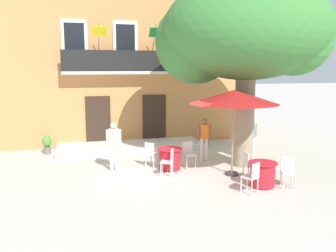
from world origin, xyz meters
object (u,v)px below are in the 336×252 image
object	(u,v)px
cafe_table_middle	(262,174)
cafe_chair_middle_2	(252,176)
cafe_chair_near_tree_1	(151,153)
pedestrian_mid_plaza	(251,136)
cafe_chair_middle_1	(249,163)
cafe_chair_near_tree_0	(189,153)
cafe_chair_near_tree_2	(169,160)
cafe_umbrella	(234,97)
ground_planter_right	(205,138)
pedestrian_near_entrance	(204,137)
pedestrian_by_tree	(114,143)
ground_planter_left	(47,144)
cafe_chair_middle_0	(288,170)
plane_tree	(244,33)
cafe_table_near_tree	(170,159)

from	to	relation	value
cafe_table_middle	cafe_chair_middle_2	distance (m)	0.77
cafe_chair_near_tree_1	pedestrian_mid_plaza	xyz separation A→B (m)	(4.00, 0.01, 0.41)
cafe_chair_near_tree_1	cafe_chair_middle_1	bearing A→B (deg)	-39.77
cafe_chair_near_tree_0	cafe_chair_near_tree_1	world-z (taller)	same
cafe_chair_near_tree_2	pedestrian_mid_plaza	xyz separation A→B (m)	(3.66, 1.22, 0.41)
cafe_chair_near_tree_0	cafe_umbrella	size ratio (longest dim) A/B	0.31
cafe_chair_middle_1	cafe_umbrella	world-z (taller)	cafe_umbrella
cafe_umbrella	ground_planter_right	xyz separation A→B (m)	(0.82, 4.61, -2.26)
cafe_chair_middle_2	pedestrian_near_entrance	distance (m)	3.78
cafe_chair_middle_2	pedestrian_mid_plaza	size ratio (longest dim) A/B	0.55
cafe_chair_near_tree_2	pedestrian_mid_plaza	distance (m)	3.88
cafe_chair_near_tree_1	pedestrian_mid_plaza	bearing A→B (deg)	0.10
ground_planter_right	pedestrian_mid_plaza	size ratio (longest dim) A/B	0.37
cafe_table_middle	pedestrian_mid_plaza	bearing A→B (deg)	67.97
cafe_chair_near_tree_2	pedestrian_by_tree	size ratio (longest dim) A/B	0.53
cafe_table_middle	ground_planter_left	distance (m)	8.89
cafe_chair_near_tree_0	cafe_chair_middle_0	bearing A→B (deg)	-52.41
pedestrian_near_entrance	plane_tree	bearing A→B (deg)	-42.40
cafe_table_middle	ground_planter_right	bearing A→B (deg)	85.74
cafe_table_middle	ground_planter_right	world-z (taller)	cafe_table_middle
cafe_chair_middle_1	cafe_umbrella	size ratio (longest dim) A/B	0.31
cafe_chair_near_tree_1	cafe_umbrella	distance (m)	3.59
plane_tree	cafe_table_near_tree	bearing A→B (deg)	176.32
cafe_chair_near_tree_0	ground_planter_left	distance (m)	6.09
ground_planter_right	pedestrian_near_entrance	world-z (taller)	pedestrian_near_entrance
cafe_chair_middle_0	cafe_chair_middle_2	bearing A→B (deg)	-169.24
cafe_chair_near_tree_1	cafe_umbrella	bearing A→B (deg)	-34.74
cafe_table_near_tree	cafe_table_middle	world-z (taller)	same
cafe_table_middle	cafe_chair_near_tree_2	bearing A→B (deg)	143.72
ground_planter_right	pedestrian_near_entrance	bearing A→B (deg)	-112.06
pedestrian_near_entrance	pedestrian_mid_plaza	bearing A→B (deg)	-8.99
cafe_chair_middle_0	plane_tree	bearing A→B (deg)	96.69
cafe_chair_middle_2	ground_planter_right	size ratio (longest dim) A/B	1.47
cafe_table_near_tree	cafe_chair_middle_0	xyz separation A→B (m)	(2.93, -2.71, 0.14)
cafe_chair_near_tree_0	cafe_chair_middle_2	size ratio (longest dim) A/B	1.00
cafe_chair_middle_2	ground_planter_left	distance (m)	8.79
cafe_chair_middle_0	cafe_chair_middle_2	distance (m)	1.35
plane_tree	cafe_chair_middle_2	size ratio (longest dim) A/B	7.31
cafe_table_near_tree	cafe_chair_middle_1	distance (m)	2.77
cafe_chair_near_tree_1	cafe_chair_middle_1	distance (m)	3.52
cafe_chair_middle_0	pedestrian_near_entrance	bearing A→B (deg)	111.09
cafe_chair_near_tree_2	cafe_chair_middle_2	distance (m)	2.90
cafe_chair_near_tree_2	cafe_chair_middle_0	bearing A→B (deg)	-32.25
ground_planter_right	pedestrian_by_tree	bearing A→B (deg)	-146.31
cafe_chair_near_tree_0	pedestrian_mid_plaza	size ratio (longest dim) A/B	0.55
cafe_chair_middle_0	pedestrian_near_entrance	world-z (taller)	pedestrian_near_entrance
cafe_chair_near_tree_2	cafe_chair_middle_1	size ratio (longest dim) A/B	1.00
cafe_table_middle	plane_tree	bearing A→B (deg)	79.66
plane_tree	cafe_chair_middle_1	xyz separation A→B (m)	(-0.50, -1.59, -4.21)
ground_planter_left	pedestrian_near_entrance	xyz separation A→B (m)	(5.91, -2.72, 0.50)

